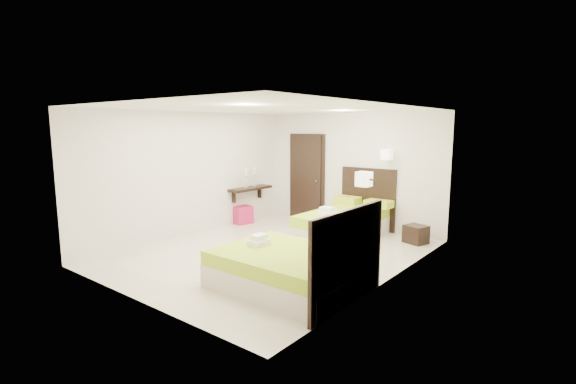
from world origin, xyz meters
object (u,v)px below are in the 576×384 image
Objects in this scene: bed_double at (292,268)px; nightstand at (416,234)px; ottoman at (242,215)px; bed_single at (345,222)px.

nightstand is at bearing 81.81° from bed_double.
nightstand is 0.97× the size of ottoman.
nightstand is (0.49, 3.38, -0.12)m from bed_double.
nightstand is (1.32, 0.50, -0.16)m from bed_single.
bed_double is 4.27m from ottoman.
bed_double is at bearing -35.87° from ottoman.
bed_single is 5.47× the size of nightstand.
ottoman is at bearing -150.02° from nightstand.
bed_double is 3.42m from nightstand.
bed_single is at bearing -141.96° from nightstand.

